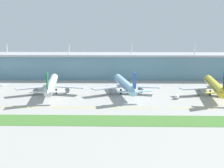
{
  "coord_description": "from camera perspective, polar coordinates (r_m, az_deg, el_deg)",
  "views": [
    {
      "loc": [
        -11.62,
        -173.37,
        44.68
      ],
      "look_at": [
        -15.97,
        28.21,
        7.0
      ],
      "focal_mm": 47.65,
      "sensor_mm": 36.0,
      "label": 1
    }
  ],
  "objects": [
    {
      "name": "airliner_near_middle",
      "position": [
        210.68,
        -11.54,
        -0.08
      ],
      "size": [
        48.28,
        68.0,
        18.9
      ],
      "color": "silver",
      "rests_on": "ground"
    },
    {
      "name": "ground_plane",
      "position": [
        179.42,
        4.92,
        -3.88
      ],
      "size": [
        600.0,
        600.0,
        0.0
      ],
      "primitive_type": "plane",
      "color": "#A8A59E"
    },
    {
      "name": "taxiway_stripe_mid_west",
      "position": [
        172.39,
        -7.3,
        -4.52
      ],
      "size": [
        28.0,
        0.7,
        0.04
      ],
      "primitive_type": "cube",
      "color": "yellow",
      "rests_on": "ground"
    },
    {
      "name": "taxiway_stripe_west",
      "position": [
        180.56,
        -18.06,
        -4.27
      ],
      "size": [
        28.0,
        0.7,
        0.04
      ],
      "primitive_type": "cube",
      "color": "yellow",
      "rests_on": "ground"
    },
    {
      "name": "terminal_building",
      "position": [
        273.89,
        3.66,
        3.57
      ],
      "size": [
        288.0,
        34.0,
        31.22
      ],
      "color": "#6693A8",
      "rests_on": "ground"
    },
    {
      "name": "taxiway_stripe_centre",
      "position": [
        170.73,
        4.1,
        -4.61
      ],
      "size": [
        28.0,
        0.7,
        0.04
      ],
      "primitive_type": "cube",
      "color": "yellow",
      "rests_on": "ground"
    },
    {
      "name": "airliner_far_middle",
      "position": [
        213.28,
        19.17,
        -0.33
      ],
      "size": [
        48.39,
        65.21,
        18.9
      ],
      "color": "yellow",
      "rests_on": "ground"
    },
    {
      "name": "grass_verge",
      "position": [
        147.95,
        5.73,
        -7.03
      ],
      "size": [
        300.0,
        18.0,
        0.1
      ],
      "primitive_type": "cube",
      "color": "#477A33",
      "rests_on": "ground"
    },
    {
      "name": "taxiway_stripe_mid_east",
      "position": [
        175.76,
        15.27,
        -4.52
      ],
      "size": [
        28.0,
        0.7,
        0.04
      ],
      "primitive_type": "cube",
      "color": "yellow",
      "rests_on": "ground"
    },
    {
      "name": "airliner_center",
      "position": [
        206.95,
        2.51,
        -0.07
      ],
      "size": [
        48.0,
        65.2,
        18.9
      ],
      "color": "#9ED1EA",
      "rests_on": "ground"
    },
    {
      "name": "baggage_cart",
      "position": [
        196.2,
        12.36,
        -2.45
      ],
      "size": [
        3.44,
        4.01,
        2.48
      ],
      "color": "silver",
      "rests_on": "ground"
    }
  ]
}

